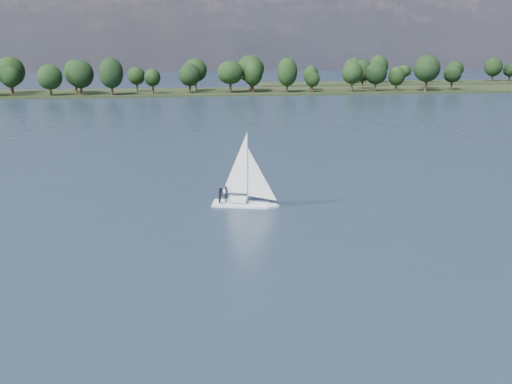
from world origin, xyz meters
The scene contains 5 objects.
ground centered at (0.00, 100.00, 0.00)m, with size 700.00×700.00×0.00m, color #233342.
far_shore centered at (0.00, 212.00, 0.00)m, with size 660.00×40.00×1.50m, color black.
far_shore_back centered at (160.00, 260.00, 0.00)m, with size 220.00×30.00×1.40m, color black.
sailboat centered at (11.81, 37.08, 2.52)m, with size 7.13×3.84×9.04m.
treeline centered at (-3.72, 208.22, 8.06)m, with size 562.70×73.83×18.21m.
Camera 1 is at (3.40, -24.87, 17.36)m, focal length 40.00 mm.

